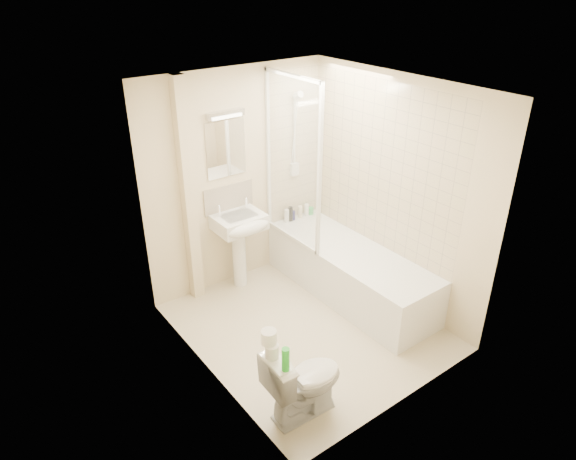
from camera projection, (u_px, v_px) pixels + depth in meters
floor at (307, 327)px, 5.22m from camera, size 2.50×2.50×0.00m
wall_back at (237, 180)px, 5.56m from camera, size 2.20×0.02×2.40m
wall_left at (202, 258)px, 4.09m from camera, size 0.02×2.50×2.40m
wall_right at (393, 193)px, 5.25m from camera, size 0.02×2.50×2.40m
ceiling at (313, 88)px, 4.12m from camera, size 2.20×2.50×0.02m
tile_back at (293, 147)px, 5.84m from camera, size 0.70×0.01×1.75m
tile_right at (380, 167)px, 5.28m from camera, size 0.01×2.10×1.75m
pipe_boxing at (188, 196)px, 5.19m from camera, size 0.12×0.12×2.40m
splashback at (229, 198)px, 5.56m from camera, size 0.60×0.02×0.30m
mirror at (226, 149)px, 5.31m from camera, size 0.46×0.01×0.60m
strip_light at (225, 114)px, 5.12m from camera, size 0.42×0.07×0.07m
bathtub at (350, 271)px, 5.63m from camera, size 0.70×2.10×0.55m
shower_screen at (292, 162)px, 5.33m from camera, size 0.04×0.92×1.80m
shower_fixture at (295, 138)px, 5.76m from camera, size 0.10×0.16×0.99m
pedestal_sink at (241, 231)px, 5.55m from camera, size 0.53×0.48×1.01m
bottle_white_a at (287, 216)px, 6.08m from camera, size 0.06×0.06×0.16m
bottle_black_b at (291, 214)px, 6.10m from camera, size 0.05×0.05×0.18m
bottle_blue at (293, 215)px, 6.14m from camera, size 0.05×0.05×0.11m
bottle_cream at (300, 212)px, 6.18m from camera, size 0.06×0.06×0.15m
bottle_white_b at (306, 210)px, 6.24m from camera, size 0.05×0.05×0.15m
bottle_green at (311, 211)px, 6.29m from camera, size 0.07×0.07×0.09m
toilet at (304, 381)px, 4.08m from camera, size 0.43×0.68×0.66m
toilet_roll_lower at (272, 351)px, 3.82m from camera, size 0.11×0.11×0.11m
toilet_roll_upper at (269, 337)px, 3.80m from camera, size 0.12×0.12×0.11m
green_bottle at (286, 359)px, 3.68m from camera, size 0.06×0.06×0.19m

